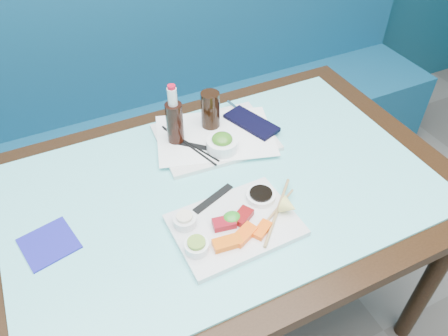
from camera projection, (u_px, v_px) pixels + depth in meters
name	position (u px, v px, depth m)	size (l,w,h in m)	color
booth_bench	(146.00, 130.00, 2.09)	(3.00, 0.56, 1.17)	navy
dining_table	(221.00, 207.00, 1.34)	(1.40, 0.90, 0.75)	black
glass_top	(221.00, 187.00, 1.28)	(1.22, 0.76, 0.01)	#6AD4D4
sashimi_plate	(235.00, 225.00, 1.16)	(0.32, 0.23, 0.02)	silver
salmon_left	(227.00, 243.00, 1.09)	(0.07, 0.04, 0.02)	#E75A09
salmon_mid	(244.00, 235.00, 1.11)	(0.07, 0.04, 0.02)	#FF540A
salmon_right	(262.00, 230.00, 1.13)	(0.06, 0.03, 0.01)	#FF580A
tuna_left	(224.00, 223.00, 1.14)	(0.06, 0.04, 0.02)	maroon
tuna_right	(243.00, 216.00, 1.16)	(0.06, 0.04, 0.02)	maroon
seaweed_garnish	(232.00, 218.00, 1.15)	(0.05, 0.04, 0.03)	#288C20
ramekin_wasabi	(197.00, 247.00, 1.08)	(0.06, 0.06, 0.03)	white
wasabi_fill	(196.00, 242.00, 1.07)	(0.05, 0.05, 0.01)	olive
ramekin_ginger	(185.00, 221.00, 1.14)	(0.06, 0.06, 0.03)	silver
ginger_fill	(184.00, 217.00, 1.13)	(0.04, 0.04, 0.01)	beige
soy_dish	(261.00, 196.00, 1.21)	(0.08, 0.08, 0.02)	white
soy_fill	(261.00, 193.00, 1.20)	(0.06, 0.06, 0.01)	black
lemon_wedge	(289.00, 207.00, 1.16)	(0.05, 0.05, 0.04)	#F2E772
chopstick_sleeve	(213.00, 198.00, 1.21)	(0.14, 0.02, 0.00)	black
wooden_chopstick_a	(274.00, 212.00, 1.17)	(0.01, 0.01, 0.20)	#9F784A
wooden_chopstick_b	(277.00, 211.00, 1.18)	(0.01, 0.01, 0.25)	#9E7D4A
serving_tray	(215.00, 137.00, 1.43)	(0.37, 0.27, 0.01)	silver
paper_placemat	(215.00, 135.00, 1.43)	(0.38, 0.26, 0.00)	white
seaweed_bowl	(222.00, 145.00, 1.36)	(0.10, 0.10, 0.04)	white
seaweed_salad	(222.00, 139.00, 1.34)	(0.06, 0.06, 0.03)	#37761B
cola_glass	(210.00, 110.00, 1.42)	(0.06, 0.06, 0.13)	black
navy_pouch	(251.00, 123.00, 1.46)	(0.08, 0.19, 0.01)	black
fork	(236.00, 107.00, 1.53)	(0.01, 0.01, 0.09)	white
black_chopstick_a	(188.00, 145.00, 1.39)	(0.01, 0.01, 0.26)	black
black_chopstick_b	(190.00, 144.00, 1.39)	(0.01, 0.01, 0.25)	black
tray_sleeve	(189.00, 145.00, 1.39)	(0.02, 0.13, 0.00)	black
cola_bottle_body	(175.00, 125.00, 1.37)	(0.05, 0.05, 0.15)	black
cola_bottle_neck	(172.00, 97.00, 1.29)	(0.03, 0.03, 0.06)	silver
cola_bottle_cap	(171.00, 87.00, 1.27)	(0.02, 0.02, 0.01)	red
blue_napkin	(49.00, 244.00, 1.12)	(0.13, 0.13, 0.01)	navy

